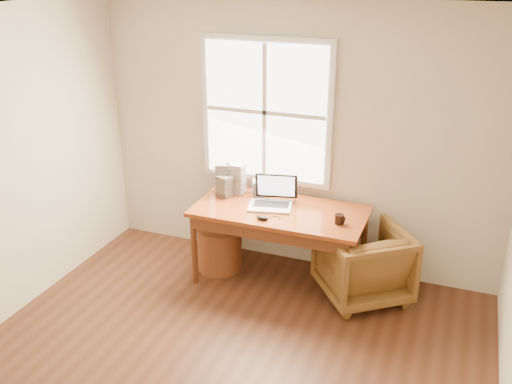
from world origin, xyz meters
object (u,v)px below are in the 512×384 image
laptop (270,192)px  coffee_mug (339,219)px  cd_stack_a (236,178)px  desk (280,211)px  armchair (363,263)px  wicker_stool (220,248)px

laptop → coffee_mug: bearing=-21.8°
coffee_mug → cd_stack_a: (-1.11, 0.33, 0.11)m
desk → coffee_mug: 0.60m
coffee_mug → cd_stack_a: bearing=171.6°
cd_stack_a → desk: bearing=-22.0°
armchair → wicker_stool: 1.44m
wicker_stool → cd_stack_a: (0.10, 0.21, 0.68)m
wicker_stool → laptop: laptop is taller
desk → armchair: desk is taller
armchair → wicker_stool: armchair is taller
wicker_stool → coffee_mug: bearing=-5.2°
coffee_mug → desk: bearing=177.1°
desk → wicker_stool: 0.81m
desk → cd_stack_a: cd_stack_a is taller
laptop → coffee_mug: 0.70m
coffee_mug → laptop: bearing=178.5°
armchair → coffee_mug: size_ratio=8.47×
desk → coffee_mug: bearing=-10.8°
armchair → laptop: 1.06m
armchair → desk: bearing=-37.0°
wicker_stool → laptop: (0.53, 0.00, 0.68)m
desk → wicker_stool: size_ratio=3.61×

